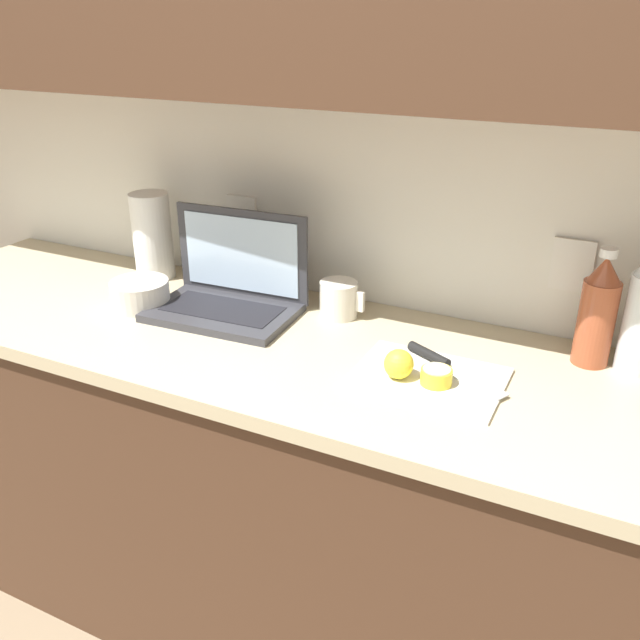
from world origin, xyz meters
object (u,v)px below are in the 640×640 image
Objects in this scene: cutting_board at (428,379)px; lemon_half_cut at (436,376)px; lemon_whole_beside at (399,364)px; measuring_cup at (339,299)px; bottle_green_soda at (598,312)px; bowl_white at (140,294)px; laptop at (231,288)px; paper_towel_roll at (152,236)px; knife at (439,361)px.

cutting_board is 0.04m from lemon_half_cut.
measuring_cup is (-0.25, 0.24, 0.01)m from lemon_whole_beside.
lemon_whole_beside is 0.35m from measuring_cup.
lemon_half_cut reaches higher than cutting_board.
lemon_half_cut is at bearing -40.16° from cutting_board.
lemon_half_cut is at bearing -35.69° from measuring_cup.
lemon_half_cut is at bearing 6.98° from lemon_whole_beside.
lemon_whole_beside is 0.24× the size of bottle_green_soda.
cutting_board is 2.06× the size of bowl_white.
bowl_white is (-0.78, 0.04, 0.03)m from cutting_board.
cutting_board is at bearing -16.00° from laptop.
laptop is 1.22× the size of cutting_board.
cutting_board is at bearing -14.80° from paper_towel_roll.
measuring_cup is at bearing 135.46° from lemon_whole_beside.
bottle_green_soda reaches higher than measuring_cup.
bowl_white reaches higher than knife.
lemon_whole_beside is 0.54× the size of measuring_cup.
lemon_half_cut is at bearing -4.34° from bowl_white.
laptop is at bearing 21.26° from bowl_white.
knife is at bearing -26.37° from measuring_cup.
measuring_cup is at bearing 14.89° from laptop.
cutting_board is at bearing -3.07° from bowl_white.
knife is (0.00, 0.06, 0.01)m from cutting_board.
laptop is 0.57m from knife.
cutting_board is 2.66× the size of measuring_cup.
cutting_board is 4.92× the size of lemon_whole_beside.
paper_towel_roll reaches higher than lemon_half_cut.
bottle_green_soda is (0.29, 0.23, 0.11)m from cutting_board.
paper_towel_roll is (-0.33, 0.11, 0.06)m from laptop.
bottle_green_soda is 1.09m from bowl_white.
paper_towel_roll is at bearing 179.78° from bottle_green_soda.
measuring_cup is 0.59m from paper_towel_roll.
cutting_board is at bearing -66.59° from knife.
lemon_whole_beside is (0.51, -0.16, -0.02)m from laptop.
lemon_whole_beside is at bearing -44.54° from measuring_cup.
knife is at bearing 1.48° from bowl_white.
bowl_white is at bearing 174.45° from lemon_whole_beside.
lemon_whole_beside is at bearing -20.34° from laptop.
laptop reaches higher than paper_towel_roll.
knife is 1.65× the size of bowl_white.
paper_towel_roll is at bearing 165.20° from cutting_board.
knife is 1.01× the size of paper_towel_roll.
lemon_half_cut is 0.40m from measuring_cup.
measuring_cup is (-0.30, 0.21, 0.04)m from cutting_board.
bottle_green_soda reaches higher than bowl_white.
lemon_whole_beside reaches higher than lemon_half_cut.
paper_towel_roll is (-1.18, 0.00, 0.00)m from bottle_green_soda.
lemon_half_cut is (0.02, -0.02, 0.02)m from cutting_board.
laptop reaches higher than bowl_white.
knife is 0.94× the size of bottle_green_soda.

